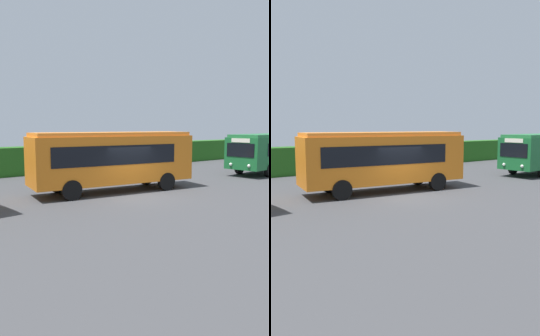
# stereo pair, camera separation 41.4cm
# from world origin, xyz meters

# --- Properties ---
(ground_plane) EXTENTS (84.82, 84.82, 0.00)m
(ground_plane) POSITION_xyz_m (0.00, 0.00, 0.00)
(ground_plane) COLOR #424244
(bus_orange) EXTENTS (9.22, 3.55, 3.25)m
(bus_orange) POSITION_xyz_m (-0.20, 1.93, 1.87)
(bus_orange) COLOR orange
(bus_orange) RESTS_ON ground_plane
(person_right) EXTENTS (0.46, 0.49, 1.71)m
(person_right) POSITION_xyz_m (1.43, 4.69, 0.90)
(person_right) COLOR maroon
(person_right) RESTS_ON ground_plane
(hedge_row) EXTENTS (54.41, 1.68, 2.05)m
(hedge_row) POSITION_xyz_m (0.00, 11.59, 1.03)
(hedge_row) COLOR #26631C
(hedge_row) RESTS_ON ground_plane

